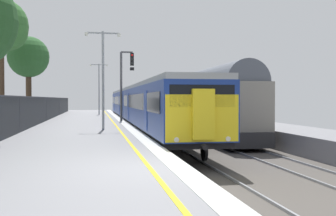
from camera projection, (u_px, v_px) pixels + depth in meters
ground at (264, 188)px, 10.55m from camera, size 17.40×110.00×1.21m
commuter_train_at_platform at (139, 104)px, 34.98m from camera, size 2.83×42.18×3.81m
freight_train_adjacent_track at (175, 100)px, 40.21m from camera, size 2.60×40.74×4.73m
signal_gantry at (124, 78)px, 31.77m from camera, size 1.10×0.24×5.44m
platform_lamp_mid at (103, 72)px, 22.64m from camera, size 2.00×0.20×5.48m
platform_lamp_far at (99, 85)px, 44.71m from camera, size 2.00×0.20×5.60m
background_tree_left at (28, 59)px, 31.76m from camera, size 3.19×3.19×6.60m
background_tree_right at (2, 28)px, 26.95m from camera, size 3.61×3.61×8.41m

